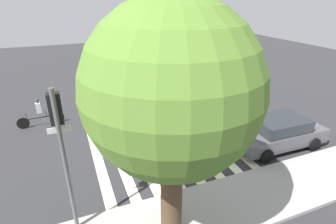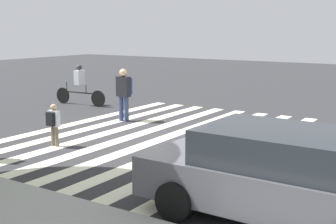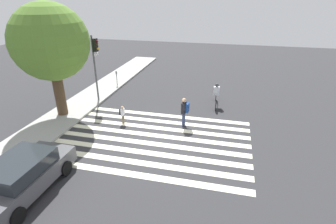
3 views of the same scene
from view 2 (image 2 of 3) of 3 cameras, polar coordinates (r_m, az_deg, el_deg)
name	(u,v)px [view 2 (image 2 of 3)]	position (r m, az deg, el deg)	size (l,w,h in m)	color
ground_plane	(152,136)	(13.21, -1.92, -2.91)	(60.00, 60.00, 0.00)	#2D2D30
crosswalk_stripes	(152,136)	(13.20, -1.92, -2.90)	(6.48, 10.00, 0.01)	#F2EDCC
pedestrian_adult_blue_shirt	(124,91)	(15.19, -5.37, 2.61)	(0.49, 0.41, 1.71)	navy
pedestrian_child_with_backpack	(53,122)	(12.25, -13.80, -1.17)	(0.31, 0.26, 1.10)	#6B6051
cyclist_far_lane	(80,83)	(18.63, -10.72, 3.46)	(2.41, 0.41, 1.59)	black
car_parked_silver_sedan	(280,175)	(7.52, 13.53, -7.47)	(4.42, 2.10, 1.47)	#4C4C51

